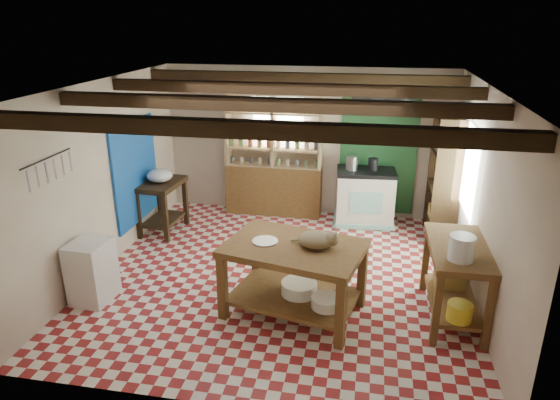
% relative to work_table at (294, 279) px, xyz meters
% --- Properties ---
extents(floor, '(5.00, 5.00, 0.02)m').
position_rel_work_table_xyz_m(floor, '(-0.31, 0.83, -0.46)').
color(floor, maroon).
rests_on(floor, ground).
extents(ceiling, '(5.00, 5.00, 0.02)m').
position_rel_work_table_xyz_m(ceiling, '(-0.31, 0.83, 2.15)').
color(ceiling, '#494A4E').
rests_on(ceiling, wall_back).
extents(wall_back, '(5.00, 0.04, 2.60)m').
position_rel_work_table_xyz_m(wall_back, '(-0.31, 3.33, 0.85)').
color(wall_back, beige).
rests_on(wall_back, floor).
extents(wall_front, '(5.00, 0.04, 2.60)m').
position_rel_work_table_xyz_m(wall_front, '(-0.31, -1.67, 0.85)').
color(wall_front, beige).
rests_on(wall_front, floor).
extents(wall_left, '(0.04, 5.00, 2.60)m').
position_rel_work_table_xyz_m(wall_left, '(-2.81, 0.83, 0.85)').
color(wall_left, beige).
rests_on(wall_left, floor).
extents(wall_right, '(0.04, 5.00, 2.60)m').
position_rel_work_table_xyz_m(wall_right, '(2.19, 0.83, 0.85)').
color(wall_right, beige).
rests_on(wall_right, floor).
extents(ceiling_beams, '(5.00, 3.80, 0.15)m').
position_rel_work_table_xyz_m(ceiling_beams, '(-0.31, 0.83, 2.03)').
color(ceiling_beams, '#312011').
rests_on(ceiling_beams, ceiling).
extents(blue_wall_patch, '(0.04, 1.40, 1.60)m').
position_rel_work_table_xyz_m(blue_wall_patch, '(-2.78, 1.73, 0.65)').
color(blue_wall_patch, '#1652A9').
rests_on(blue_wall_patch, wall_left).
extents(green_wall_patch, '(1.30, 0.04, 2.30)m').
position_rel_work_table_xyz_m(green_wall_patch, '(0.94, 3.30, 0.80)').
color(green_wall_patch, '#1F4E27').
rests_on(green_wall_patch, wall_back).
extents(window_back, '(0.90, 0.02, 0.80)m').
position_rel_work_table_xyz_m(window_back, '(-0.81, 3.31, 1.25)').
color(window_back, white).
rests_on(window_back, wall_back).
extents(window_right, '(0.02, 1.30, 1.20)m').
position_rel_work_table_xyz_m(window_right, '(2.17, 1.83, 0.95)').
color(window_right, white).
rests_on(window_right, wall_right).
extents(utensil_rail, '(0.06, 0.90, 0.28)m').
position_rel_work_table_xyz_m(utensil_rail, '(-2.75, -0.37, 1.33)').
color(utensil_rail, black).
rests_on(utensil_rail, wall_left).
extents(pot_rack, '(0.86, 0.12, 0.36)m').
position_rel_work_table_xyz_m(pot_rack, '(0.94, 2.88, 1.73)').
color(pot_rack, black).
rests_on(pot_rack, ceiling).
extents(shelving_unit, '(1.70, 0.34, 2.20)m').
position_rel_work_table_xyz_m(shelving_unit, '(-0.86, 3.14, 0.65)').
color(shelving_unit, tan).
rests_on(shelving_unit, floor).
extents(tall_rack, '(0.40, 0.86, 2.00)m').
position_rel_work_table_xyz_m(tall_rack, '(1.97, 2.63, 0.55)').
color(tall_rack, '#312011').
rests_on(tall_rack, floor).
extents(work_table, '(1.77, 1.37, 0.89)m').
position_rel_work_table_xyz_m(work_table, '(0.00, 0.00, 0.00)').
color(work_table, brown).
rests_on(work_table, floor).
extents(stove, '(1.02, 0.73, 0.95)m').
position_rel_work_table_xyz_m(stove, '(0.76, 2.98, 0.03)').
color(stove, white).
rests_on(stove, floor).
extents(prep_table, '(0.65, 0.90, 0.87)m').
position_rel_work_table_xyz_m(prep_table, '(-2.51, 2.00, -0.01)').
color(prep_table, '#312011').
rests_on(prep_table, floor).
extents(white_cabinet, '(0.47, 0.55, 0.79)m').
position_rel_work_table_xyz_m(white_cabinet, '(-2.53, -0.18, -0.05)').
color(white_cabinet, silver).
rests_on(white_cabinet, floor).
extents(right_counter, '(0.67, 1.31, 0.94)m').
position_rel_work_table_xyz_m(right_counter, '(1.87, 0.24, 0.02)').
color(right_counter, brown).
rests_on(right_counter, floor).
extents(cat, '(0.44, 0.35, 0.19)m').
position_rel_work_table_xyz_m(cat, '(0.25, -0.01, 0.54)').
color(cat, '#9B845A').
rests_on(cat, work_table).
extents(steel_tray, '(0.36, 0.36, 0.02)m').
position_rel_work_table_xyz_m(steel_tray, '(-0.35, 0.03, 0.45)').
color(steel_tray, '#A3A2AA').
rests_on(steel_tray, work_table).
extents(basin_large, '(0.52, 0.52, 0.15)m').
position_rel_work_table_xyz_m(basin_large, '(0.06, 0.04, -0.13)').
color(basin_large, silver).
rests_on(basin_large, work_table).
extents(basin_small, '(0.43, 0.43, 0.13)m').
position_rel_work_table_xyz_m(basin_small, '(0.42, -0.20, -0.15)').
color(basin_small, silver).
rests_on(basin_small, work_table).
extents(kettle_left, '(0.22, 0.22, 0.23)m').
position_rel_work_table_xyz_m(kettle_left, '(0.51, 2.96, 0.62)').
color(kettle_left, '#A3A2AA').
rests_on(kettle_left, stove).
extents(kettle_right, '(0.18, 0.18, 0.21)m').
position_rel_work_table_xyz_m(kettle_right, '(0.86, 2.98, 0.61)').
color(kettle_right, black).
rests_on(kettle_right, stove).
extents(enamel_bowl, '(0.44, 0.44, 0.21)m').
position_rel_work_table_xyz_m(enamel_bowl, '(-2.51, 2.00, 0.53)').
color(enamel_bowl, silver).
rests_on(enamel_bowl, prep_table).
extents(white_bucket, '(0.28, 0.28, 0.28)m').
position_rel_work_table_xyz_m(white_bucket, '(1.82, -0.11, 0.63)').
color(white_bucket, silver).
rests_on(white_bucket, right_counter).
extents(wicker_basket, '(0.36, 0.29, 0.25)m').
position_rel_work_table_xyz_m(wicker_basket, '(1.87, 0.54, -0.07)').
color(wicker_basket, olive).
rests_on(wicker_basket, right_counter).
extents(yellow_tub, '(0.28, 0.28, 0.20)m').
position_rel_work_table_xyz_m(yellow_tub, '(1.87, -0.21, -0.10)').
color(yellow_tub, yellow).
rests_on(yellow_tub, right_counter).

